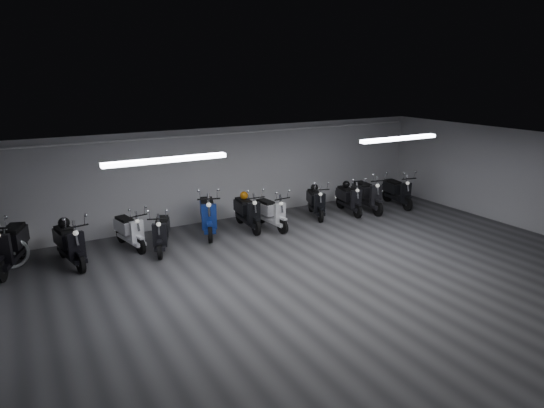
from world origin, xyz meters
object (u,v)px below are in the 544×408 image
scooter_0 (9,239)px  scooter_6 (271,208)px  helmet_2 (244,195)px  scooter_2 (129,225)px  scooter_8 (349,194)px  scooter_10 (398,187)px  scooter_3 (161,227)px  scooter_5 (247,207)px  helmet_3 (346,184)px  scooter_1 (69,238)px  helmet_0 (314,187)px  scooter_9 (368,190)px  scooter_4 (208,209)px  helmet_1 (64,223)px  scooter_7 (316,198)px

scooter_0 → scooter_6: size_ratio=1.20×
scooter_6 → helmet_2: scooter_6 is taller
scooter_0 → scooter_2: bearing=19.7°
scooter_0 → scooter_8: bearing=17.4°
scooter_10 → scooter_6: bearing=-170.5°
scooter_3 → scooter_5: 2.67m
scooter_5 → helmet_3: (3.56, 0.05, 0.23)m
scooter_1 → helmet_3: scooter_1 is taller
helmet_0 → scooter_9: bearing=-15.6°
scooter_1 → scooter_5: bearing=-7.7°
scooter_2 → scooter_9: size_ratio=0.87×
scooter_4 → scooter_6: 1.81m
scooter_8 → helmet_3: bearing=90.0°
scooter_10 → helmet_0: 3.07m
helmet_0 → helmet_1: 7.25m
scooter_4 → scooter_5: scooter_4 is taller
scooter_1 → scooter_2: 1.52m
scooter_7 → helmet_3: (1.19, 0.05, 0.27)m
scooter_9 → scooter_3: bearing=-169.7°
scooter_6 → scooter_10: (4.84, -0.04, 0.03)m
scooter_2 → helmet_3: bearing=-13.0°
scooter_6 → helmet_3: scooter_6 is taller
scooter_0 → scooter_2: scooter_0 is taller
scooter_6 → scooter_9: size_ratio=0.89×
scooter_1 → scooter_10: bearing=-11.5°
scooter_2 → scooter_4: 2.13m
helmet_1 → scooter_9: bearing=-1.4°
scooter_7 → scooter_9: size_ratio=0.89×
scooter_3 → scooter_4: (1.48, 0.57, 0.11)m
scooter_10 → helmet_1: scooter_10 is taller
scooter_4 → helmet_1: 3.65m
scooter_6 → scooter_9: bearing=-5.4°
scooter_7 → scooter_8: bearing=10.9°
scooter_6 → scooter_10: scooter_10 is taller
scooter_0 → helmet_3: scooter_0 is taller
scooter_9 → helmet_3: scooter_9 is taller
scooter_6 → helmet_1: (-5.41, 0.24, 0.35)m
scooter_3 → helmet_2: bearing=36.6°
scooter_5 → helmet_2: size_ratio=7.50×
scooter_8 → helmet_3: (0.04, 0.23, 0.27)m
scooter_9 → helmet_0: bearing=173.2°
scooter_2 → scooter_5: scooter_5 is taller
scooter_6 → scooter_8: scooter_8 is taller
scooter_7 → helmet_3: scooter_7 is taller
scooter_5 → helmet_3: scooter_5 is taller
scooter_5 → scooter_4: bearing=177.4°
helmet_2 → scooter_9: bearing=-7.1°
scooter_2 → scooter_4: scooter_4 is taller
helmet_0 → scooter_0: bearing=-179.1°
scooter_5 → scooter_9: 4.20m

